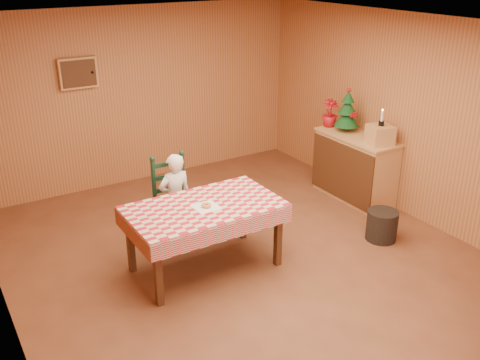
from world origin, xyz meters
The scene contains 13 objects.
ground centered at (0.00, 0.00, 0.00)m, with size 6.00×6.00×0.00m, color brown.
cabin_walls centered at (0.00, 0.53, 1.83)m, with size 5.10×6.05×2.65m.
dining_table centered at (-0.47, 0.17, 0.69)m, with size 1.66×0.96×0.77m.
ladder_chair centered at (-0.47, 0.96, 0.50)m, with size 0.44×0.40×1.08m.
seated_child centered at (-0.47, 0.90, 0.56)m, with size 0.41×0.27×1.12m, color white.
napkin centered at (-0.47, 0.12, 0.77)m, with size 0.26×0.26×0.00m, color white.
donut centered at (-0.47, 0.12, 0.79)m, with size 0.11×0.11×0.04m, color #D08C4A.
shelf_unit centered at (2.23, 0.72, 0.47)m, with size 0.54×1.24×0.93m.
crate centered at (2.24, 0.32, 1.06)m, with size 0.30×0.30×0.25m, color tan.
christmas_tree centered at (2.24, 0.97, 1.21)m, with size 0.34×0.34×0.62m.
flower_arrangement centered at (2.19, 1.27, 1.13)m, with size 0.22×0.22×0.40m, color #A40F17.
candle_set centered at (2.24, 0.32, 1.24)m, with size 0.07×0.07×0.22m.
storage_bin centered at (1.67, -0.39, 0.19)m, with size 0.38×0.38×0.38m, color black.
Camera 1 is at (-2.85, -4.40, 3.24)m, focal length 40.00 mm.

